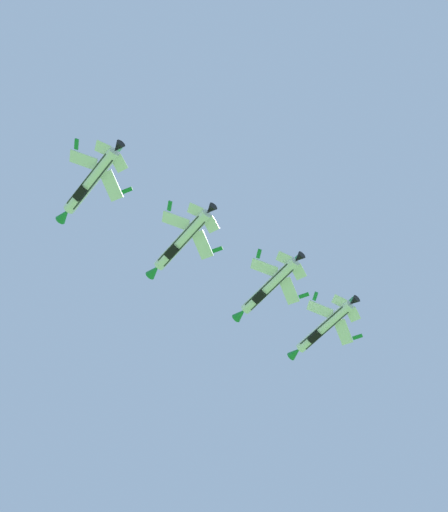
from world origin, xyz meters
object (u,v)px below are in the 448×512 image
object	(u,v)px
fighter_jet_left_wing	(181,241)
fighter_jet_left_outer	(323,328)
fighter_jet_lead	(90,182)
fighter_jet_right_wing	(268,287)

from	to	relation	value
fighter_jet_left_wing	fighter_jet_left_outer	size ratio (longest dim) A/B	1.00
fighter_jet_lead	fighter_jet_left_outer	distance (m)	44.68
fighter_jet_right_wing	fighter_jet_left_outer	size ratio (longest dim) A/B	1.00
fighter_jet_lead	fighter_jet_right_wing	world-z (taller)	fighter_jet_lead
fighter_jet_lead	fighter_jet_left_outer	size ratio (longest dim) A/B	1.00
fighter_jet_lead	fighter_jet_left_outer	world-z (taller)	fighter_jet_left_outer
fighter_jet_left_wing	fighter_jet_left_outer	world-z (taller)	fighter_jet_left_outer
fighter_jet_left_wing	fighter_jet_right_wing	xyz separation A→B (m)	(11.27, 11.17, 0.30)
fighter_jet_lead	fighter_jet_left_wing	size ratio (longest dim) A/B	1.00
fighter_jet_lead	fighter_jet_right_wing	bearing A→B (deg)	-2.20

